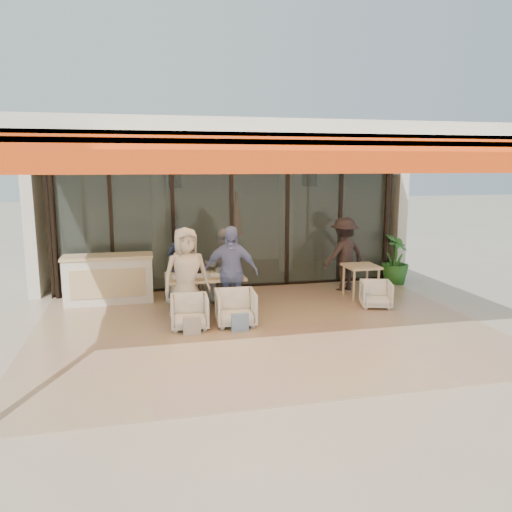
# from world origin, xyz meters

# --- Properties ---
(ground) EXTENTS (70.00, 70.00, 0.00)m
(ground) POSITION_xyz_m (0.00, 0.00, 0.00)
(ground) COLOR #C6B293
(ground) RESTS_ON ground
(terrace_floor) EXTENTS (8.00, 6.00, 0.01)m
(terrace_floor) POSITION_xyz_m (0.00, 0.00, 0.01)
(terrace_floor) COLOR tan
(terrace_floor) RESTS_ON ground
(terrace_structure) EXTENTS (8.00, 6.00, 3.40)m
(terrace_structure) POSITION_xyz_m (0.00, -0.26, 3.25)
(terrace_structure) COLOR silver
(terrace_structure) RESTS_ON ground
(glass_storefront) EXTENTS (8.08, 0.10, 3.20)m
(glass_storefront) POSITION_xyz_m (0.00, 3.00, 1.60)
(glass_storefront) COLOR #9EADA3
(glass_storefront) RESTS_ON ground
(interior_block) EXTENTS (9.05, 3.62, 3.52)m
(interior_block) POSITION_xyz_m (0.01, 5.31, 2.23)
(interior_block) COLOR silver
(interior_block) RESTS_ON ground
(host_counter) EXTENTS (1.85, 0.65, 1.04)m
(host_counter) POSITION_xyz_m (-2.77, 2.30, 0.53)
(host_counter) COLOR silver
(host_counter) RESTS_ON ground
(dining_table) EXTENTS (1.50, 0.90, 0.93)m
(dining_table) POSITION_xyz_m (-0.86, 1.18, 0.69)
(dining_table) COLOR #DBB685
(dining_table) RESTS_ON ground
(chair_far_left) EXTENTS (0.66, 0.62, 0.68)m
(chair_far_left) POSITION_xyz_m (-1.28, 2.13, 0.34)
(chair_far_left) COLOR white
(chair_far_left) RESTS_ON ground
(chair_far_right) EXTENTS (0.83, 0.79, 0.72)m
(chair_far_right) POSITION_xyz_m (-0.44, 2.13, 0.36)
(chair_far_right) COLOR white
(chair_far_right) RESTS_ON ground
(chair_near_left) EXTENTS (0.69, 0.65, 0.68)m
(chair_near_left) POSITION_xyz_m (-1.28, 0.23, 0.34)
(chair_near_left) COLOR white
(chair_near_left) RESTS_ON ground
(chair_near_right) EXTENTS (0.74, 0.70, 0.73)m
(chair_near_right) POSITION_xyz_m (-0.44, 0.23, 0.36)
(chair_near_right) COLOR white
(chair_near_right) RESTS_ON ground
(diner_navy) EXTENTS (0.72, 0.60, 1.70)m
(diner_navy) POSITION_xyz_m (-1.28, 1.63, 0.85)
(diner_navy) COLOR #1B253C
(diner_navy) RESTS_ON ground
(diner_grey) EXTENTS (0.95, 0.85, 1.62)m
(diner_grey) POSITION_xyz_m (-0.44, 1.63, 0.81)
(diner_grey) COLOR slate
(diner_grey) RESTS_ON ground
(diner_cream) EXTENTS (0.95, 0.71, 1.77)m
(diner_cream) POSITION_xyz_m (-1.28, 0.73, 0.89)
(diner_cream) COLOR beige
(diner_cream) RESTS_ON ground
(diner_periwinkle) EXTENTS (1.11, 0.64, 1.78)m
(diner_periwinkle) POSITION_xyz_m (-0.44, 0.73, 0.89)
(diner_periwinkle) COLOR #7983CB
(diner_periwinkle) RESTS_ON ground
(tote_bag_cream) EXTENTS (0.30, 0.10, 0.34)m
(tote_bag_cream) POSITION_xyz_m (-1.28, -0.17, 0.17)
(tote_bag_cream) COLOR silver
(tote_bag_cream) RESTS_ON ground
(tote_bag_blue) EXTENTS (0.30, 0.10, 0.34)m
(tote_bag_blue) POSITION_xyz_m (-0.44, -0.17, 0.17)
(tote_bag_blue) COLOR #99BFD8
(tote_bag_blue) RESTS_ON ground
(side_table) EXTENTS (0.70, 0.70, 0.74)m
(side_table) POSITION_xyz_m (2.59, 1.46, 0.64)
(side_table) COLOR #DBB685
(side_table) RESTS_ON ground
(side_chair) EXTENTS (0.73, 0.71, 0.62)m
(side_chair) POSITION_xyz_m (2.59, 0.71, 0.31)
(side_chair) COLOR white
(side_chair) RESTS_ON ground
(standing_woman) EXTENTS (1.25, 0.94, 1.72)m
(standing_woman) POSITION_xyz_m (2.49, 2.19, 0.86)
(standing_woman) COLOR black
(standing_woman) RESTS_ON ground
(potted_palm) EXTENTS (0.96, 0.96, 1.22)m
(potted_palm) POSITION_xyz_m (4.00, 2.56, 0.61)
(potted_palm) COLOR #1E5919
(potted_palm) RESTS_ON ground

